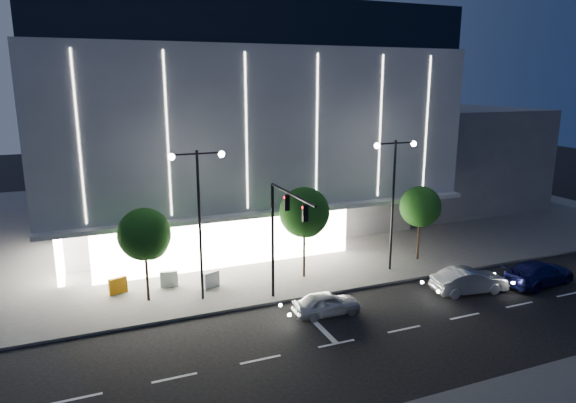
% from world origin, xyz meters
% --- Properties ---
extents(ground, '(160.00, 160.00, 0.00)m').
position_xyz_m(ground, '(0.00, 0.00, 0.00)').
color(ground, black).
rests_on(ground, ground).
extents(sidewalk_museum, '(70.00, 40.00, 0.15)m').
position_xyz_m(sidewalk_museum, '(5.00, 24.00, 0.07)').
color(sidewalk_museum, '#474747').
rests_on(sidewalk_museum, ground).
extents(museum, '(30.00, 25.80, 18.00)m').
position_xyz_m(museum, '(2.98, 22.31, 9.27)').
color(museum, '#4C4C51').
rests_on(museum, ground).
extents(annex_building, '(16.00, 20.00, 10.00)m').
position_xyz_m(annex_building, '(26.00, 24.00, 5.00)').
color(annex_building, '#4C4C51').
rests_on(annex_building, ground).
extents(traffic_mast, '(0.33, 5.89, 7.07)m').
position_xyz_m(traffic_mast, '(1.00, 3.34, 5.03)').
color(traffic_mast, black).
rests_on(traffic_mast, ground).
extents(street_lamp_west, '(3.16, 0.36, 9.00)m').
position_xyz_m(street_lamp_west, '(-3.00, 6.00, 5.96)').
color(street_lamp_west, black).
rests_on(street_lamp_west, ground).
extents(street_lamp_east, '(3.16, 0.36, 9.00)m').
position_xyz_m(street_lamp_east, '(10.00, 6.00, 5.96)').
color(street_lamp_east, black).
rests_on(street_lamp_east, ground).
extents(tree_left, '(3.02, 3.02, 5.72)m').
position_xyz_m(tree_left, '(-5.97, 7.02, 4.03)').
color(tree_left, black).
rests_on(tree_left, ground).
extents(tree_mid, '(3.25, 3.25, 6.15)m').
position_xyz_m(tree_mid, '(4.03, 7.02, 4.33)').
color(tree_mid, black).
rests_on(tree_mid, ground).
extents(tree_right, '(2.91, 2.91, 5.51)m').
position_xyz_m(tree_right, '(13.03, 7.02, 3.88)').
color(tree_right, black).
rests_on(tree_right, ground).
extents(car_lead, '(3.90, 1.69, 1.31)m').
position_xyz_m(car_lead, '(3.00, 1.65, 0.66)').
color(car_lead, silver).
rests_on(car_lead, ground).
extents(car_second, '(4.81, 2.22, 1.53)m').
position_xyz_m(car_second, '(12.48, 1.07, 0.76)').
color(car_second, silver).
rests_on(car_second, ground).
extents(car_third, '(5.50, 2.80, 1.53)m').
position_xyz_m(car_third, '(17.53, 0.44, 0.76)').
color(car_third, navy).
rests_on(car_third, ground).
extents(barrier_a, '(1.13, 0.54, 1.00)m').
position_xyz_m(barrier_a, '(-7.56, 8.72, 0.65)').
color(barrier_a, '#C76D0B').
rests_on(barrier_a, sidewalk_museum).
extents(barrier_b, '(1.12, 0.40, 1.00)m').
position_xyz_m(barrier_b, '(-4.52, 8.63, 0.65)').
color(barrier_b, silver).
rests_on(barrier_b, sidewalk_museum).
extents(barrier_d, '(1.11, 0.65, 1.00)m').
position_xyz_m(barrier_d, '(-2.09, 7.55, 0.65)').
color(barrier_d, silver).
rests_on(barrier_d, sidewalk_museum).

